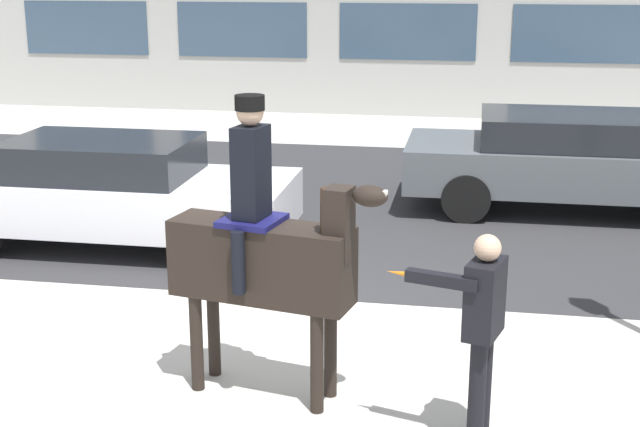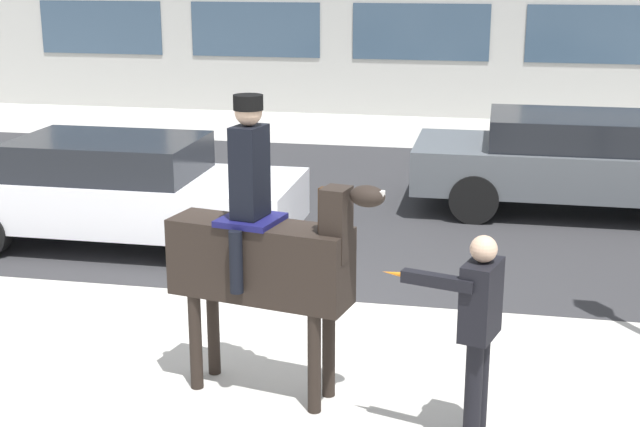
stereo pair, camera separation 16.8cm
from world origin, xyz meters
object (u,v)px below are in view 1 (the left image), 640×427
at_px(mounted_horse_lead, 265,252).
at_px(street_car_near_lane, 110,190).
at_px(street_car_far_lane, 569,159).
at_px(pedestrian_bystander, 481,323).

height_order(mounted_horse_lead, street_car_near_lane, mounted_horse_lead).
height_order(mounted_horse_lead, street_car_far_lane, mounted_horse_lead).
height_order(street_car_near_lane, street_car_far_lane, street_car_far_lane).
height_order(pedestrian_bystander, street_car_near_lane, pedestrian_bystander).
distance_m(mounted_horse_lead, street_car_near_lane, 4.77).
bearing_deg(pedestrian_bystander, street_car_near_lane, -25.94).
relative_size(pedestrian_bystander, street_car_near_lane, 0.36).
distance_m(mounted_horse_lead, street_car_far_lane, 7.21).
relative_size(mounted_horse_lead, street_car_far_lane, 0.53).
xyz_separation_m(street_car_near_lane, street_car_far_lane, (5.98, 2.80, 0.04)).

